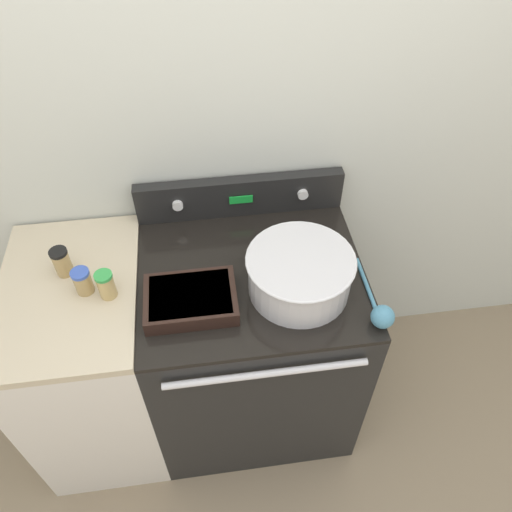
{
  "coord_description": "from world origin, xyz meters",
  "views": [
    {
      "loc": [
        -0.14,
        -0.82,
        2.23
      ],
      "look_at": [
        0.02,
        0.37,
        0.97
      ],
      "focal_mm": 35.0,
      "sensor_mm": 36.0,
      "label": 1
    }
  ],
  "objects_px": {
    "spice_jar_green_cap": "(106,285)",
    "spice_jar_blue_cap": "(83,281)",
    "casserole_dish": "(191,299)",
    "ladle": "(381,314)",
    "spice_jar_black_cap": "(62,262)",
    "mixing_bowl": "(300,272)"
  },
  "relations": [
    {
      "from": "ladle",
      "to": "spice_jar_green_cap",
      "type": "height_order",
      "value": "spice_jar_green_cap"
    },
    {
      "from": "ladle",
      "to": "spice_jar_black_cap",
      "type": "xyz_separation_m",
      "value": [
        -1.03,
        0.34,
        0.03
      ]
    },
    {
      "from": "ladle",
      "to": "casserole_dish",
      "type": "bearing_deg",
      "value": 166.38
    },
    {
      "from": "mixing_bowl",
      "to": "spice_jar_black_cap",
      "type": "height_order",
      "value": "mixing_bowl"
    },
    {
      "from": "mixing_bowl",
      "to": "casserole_dish",
      "type": "bearing_deg",
      "value": -176.48
    },
    {
      "from": "ladle",
      "to": "spice_jar_blue_cap",
      "type": "xyz_separation_m",
      "value": [
        -0.95,
        0.25,
        0.02
      ]
    },
    {
      "from": "spice_jar_green_cap",
      "to": "spice_jar_blue_cap",
      "type": "height_order",
      "value": "spice_jar_green_cap"
    },
    {
      "from": "ladle",
      "to": "spice_jar_black_cap",
      "type": "bearing_deg",
      "value": 161.67
    },
    {
      "from": "mixing_bowl",
      "to": "spice_jar_blue_cap",
      "type": "height_order",
      "value": "mixing_bowl"
    },
    {
      "from": "ladle",
      "to": "spice_jar_black_cap",
      "type": "relative_size",
      "value": 3.0
    },
    {
      "from": "spice_jar_green_cap",
      "to": "ladle",
      "type": "bearing_deg",
      "value": -14.01
    },
    {
      "from": "spice_jar_blue_cap",
      "to": "ladle",
      "type": "bearing_deg",
      "value": -14.56
    },
    {
      "from": "ladle",
      "to": "spice_jar_green_cap",
      "type": "distance_m",
      "value": 0.9
    },
    {
      "from": "mixing_bowl",
      "to": "casserole_dish",
      "type": "height_order",
      "value": "mixing_bowl"
    },
    {
      "from": "casserole_dish",
      "to": "spice_jar_blue_cap",
      "type": "xyz_separation_m",
      "value": [
        -0.35,
        0.1,
        0.03
      ]
    },
    {
      "from": "mixing_bowl",
      "to": "spice_jar_black_cap",
      "type": "xyz_separation_m",
      "value": [
        -0.8,
        0.17,
        -0.02
      ]
    },
    {
      "from": "spice_jar_green_cap",
      "to": "spice_jar_black_cap",
      "type": "bearing_deg",
      "value": 141.79
    },
    {
      "from": "mixing_bowl",
      "to": "spice_jar_green_cap",
      "type": "distance_m",
      "value": 0.64
    },
    {
      "from": "spice_jar_green_cap",
      "to": "spice_jar_blue_cap",
      "type": "xyz_separation_m",
      "value": [
        -0.08,
        0.03,
        -0.0
      ]
    },
    {
      "from": "spice_jar_blue_cap",
      "to": "spice_jar_black_cap",
      "type": "height_order",
      "value": "spice_jar_black_cap"
    },
    {
      "from": "casserole_dish",
      "to": "ladle",
      "type": "height_order",
      "value": "ladle"
    },
    {
      "from": "spice_jar_blue_cap",
      "to": "spice_jar_black_cap",
      "type": "distance_m",
      "value": 0.12
    }
  ]
}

